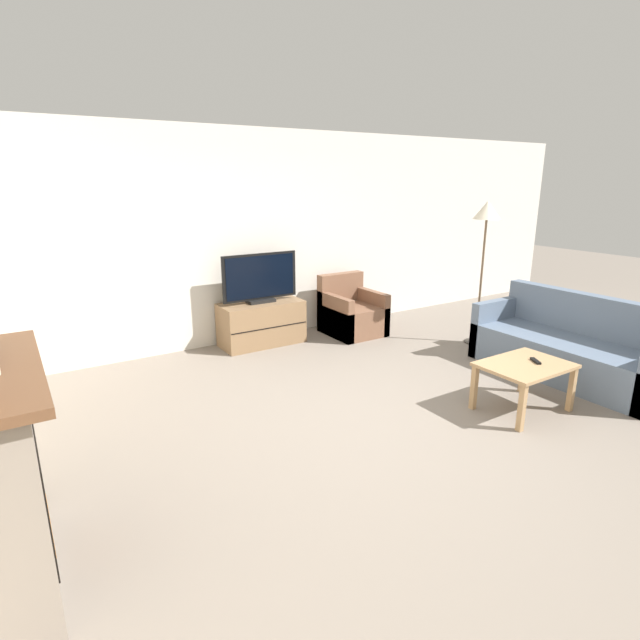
{
  "coord_description": "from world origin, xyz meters",
  "views": [
    {
      "loc": [
        -2.66,
        -3.03,
        2.08
      ],
      "look_at": [
        -0.34,
        0.62,
        0.85
      ],
      "focal_mm": 28.0,
      "sensor_mm": 36.0,
      "label": 1
    }
  ],
  "objects_px": {
    "tv": "(260,280)",
    "fireplace": "(2,478)",
    "tv_stand": "(262,323)",
    "floor_lamp": "(486,220)",
    "coffee_table": "(525,371)",
    "armchair": "(351,314)",
    "remote": "(536,361)",
    "couch": "(571,350)"
  },
  "relations": [
    {
      "from": "tv",
      "to": "fireplace",
      "type": "bearing_deg",
      "value": -134.76
    },
    {
      "from": "tv_stand",
      "to": "floor_lamp",
      "type": "distance_m",
      "value": 3.1
    },
    {
      "from": "fireplace",
      "to": "tv_stand",
      "type": "xyz_separation_m",
      "value": [
        2.86,
        2.88,
        -0.33
      ]
    },
    {
      "from": "tv",
      "to": "coffee_table",
      "type": "xyz_separation_m",
      "value": [
        1.18,
        -3.04,
        -0.46
      ]
    },
    {
      "from": "armchair",
      "to": "floor_lamp",
      "type": "distance_m",
      "value": 2.13
    },
    {
      "from": "armchair",
      "to": "coffee_table",
      "type": "bearing_deg",
      "value": -91.61
    },
    {
      "from": "tv_stand",
      "to": "tv",
      "type": "bearing_deg",
      "value": -90.0
    },
    {
      "from": "tv",
      "to": "remote",
      "type": "xyz_separation_m",
      "value": [
        1.3,
        -3.06,
        -0.39
      ]
    },
    {
      "from": "remote",
      "to": "floor_lamp",
      "type": "xyz_separation_m",
      "value": [
        1.1,
        1.6,
        1.12
      ]
    },
    {
      "from": "fireplace",
      "to": "armchair",
      "type": "xyz_separation_m",
      "value": [
        4.12,
        2.65,
        -0.34
      ]
    },
    {
      "from": "armchair",
      "to": "tv",
      "type": "bearing_deg",
      "value": 169.51
    },
    {
      "from": "coffee_table",
      "to": "remote",
      "type": "distance_m",
      "value": 0.14
    },
    {
      "from": "remote",
      "to": "couch",
      "type": "bearing_deg",
      "value": 44.96
    },
    {
      "from": "armchair",
      "to": "coffee_table",
      "type": "xyz_separation_m",
      "value": [
        -0.08,
        -2.81,
        0.12
      ]
    },
    {
      "from": "tv_stand",
      "to": "couch",
      "type": "distance_m",
      "value": 3.64
    },
    {
      "from": "fireplace",
      "to": "coffee_table",
      "type": "bearing_deg",
      "value": -2.22
    },
    {
      "from": "remote",
      "to": "floor_lamp",
      "type": "height_order",
      "value": "floor_lamp"
    },
    {
      "from": "tv",
      "to": "remote",
      "type": "bearing_deg",
      "value": -66.95
    },
    {
      "from": "coffee_table",
      "to": "remote",
      "type": "height_order",
      "value": "remote"
    },
    {
      "from": "coffee_table",
      "to": "couch",
      "type": "distance_m",
      "value": 1.21
    },
    {
      "from": "remote",
      "to": "floor_lamp",
      "type": "relative_size",
      "value": 0.08
    },
    {
      "from": "couch",
      "to": "tv_stand",
      "type": "bearing_deg",
      "value": 130.48
    },
    {
      "from": "fireplace",
      "to": "tv_stand",
      "type": "distance_m",
      "value": 4.07
    },
    {
      "from": "remote",
      "to": "couch",
      "type": "height_order",
      "value": "couch"
    },
    {
      "from": "armchair",
      "to": "couch",
      "type": "distance_m",
      "value": 2.76
    },
    {
      "from": "coffee_table",
      "to": "floor_lamp",
      "type": "distance_m",
      "value": 2.33
    },
    {
      "from": "armchair",
      "to": "tv_stand",
      "type": "bearing_deg",
      "value": 169.42
    },
    {
      "from": "tv",
      "to": "floor_lamp",
      "type": "xyz_separation_m",
      "value": [
        2.4,
        -1.46,
        0.73
      ]
    },
    {
      "from": "tv_stand",
      "to": "remote",
      "type": "relative_size",
      "value": 7.09
    },
    {
      "from": "tv_stand",
      "to": "remote",
      "type": "height_order",
      "value": "tv_stand"
    },
    {
      "from": "tv_stand",
      "to": "coffee_table",
      "type": "distance_m",
      "value": 3.27
    },
    {
      "from": "coffee_table",
      "to": "floor_lamp",
      "type": "height_order",
      "value": "floor_lamp"
    },
    {
      "from": "floor_lamp",
      "to": "coffee_table",
      "type": "bearing_deg",
      "value": -127.6
    },
    {
      "from": "tv_stand",
      "to": "coffee_table",
      "type": "bearing_deg",
      "value": -68.72
    },
    {
      "from": "tv_stand",
      "to": "tv",
      "type": "distance_m",
      "value": 0.57
    },
    {
      "from": "fireplace",
      "to": "armchair",
      "type": "height_order",
      "value": "fireplace"
    },
    {
      "from": "fireplace",
      "to": "tv_stand",
      "type": "relative_size",
      "value": 1.19
    },
    {
      "from": "tv_stand",
      "to": "floor_lamp",
      "type": "relative_size",
      "value": 0.58
    },
    {
      "from": "tv",
      "to": "armchair",
      "type": "height_order",
      "value": "tv"
    },
    {
      "from": "tv",
      "to": "floor_lamp",
      "type": "height_order",
      "value": "floor_lamp"
    },
    {
      "from": "tv_stand",
      "to": "couch",
      "type": "relative_size",
      "value": 0.53
    },
    {
      "from": "tv",
      "to": "floor_lamp",
      "type": "distance_m",
      "value": 2.9
    }
  ]
}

